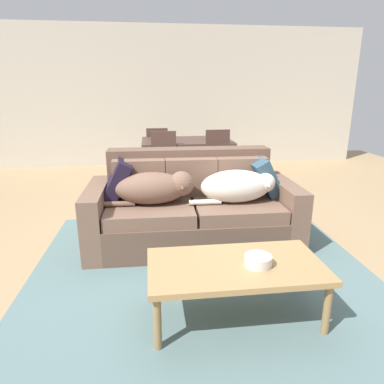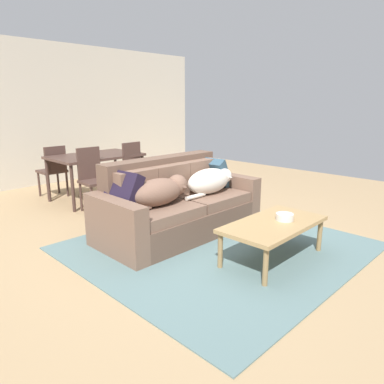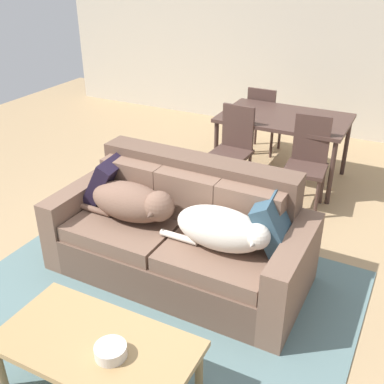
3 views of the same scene
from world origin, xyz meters
The scene contains 14 objects.
ground_plane centered at (0.00, 0.00, 0.00)m, with size 10.00×10.00×0.00m, color tan.
back_partition centered at (0.00, 4.00, 1.35)m, with size 8.00×0.12×2.70m, color beige.
area_rug centered at (0.03, -0.55, 0.01)m, with size 2.90×2.75×0.01m, color slate.
couch centered at (0.04, 0.12, 0.35)m, with size 2.07×0.97×0.92m.
dog_on_left_cushion centered at (-0.33, 0.00, 0.62)m, with size 0.87×0.38×0.31m.
dog_on_right_cushion centered at (0.46, -0.05, 0.62)m, with size 0.84×0.33×0.32m.
throw_pillow_by_left_arm centered at (-0.71, 0.18, 0.65)m, with size 0.13×0.43×0.43m, color black.
throw_pillow_by_right_arm centered at (0.78, 0.16, 0.64)m, with size 0.14×0.41×0.41m, color #2F4A5B.
coffee_table centered at (0.17, -1.18, 0.36)m, with size 1.17×0.61×0.41m.
bowl_on_coffee_table centered at (0.30, -1.22, 0.44)m, with size 0.18×0.18×0.07m, color silver.
dining_table centered at (0.22, 2.24, 0.68)m, with size 1.40×0.91×0.74m.
dining_chair_near_left centered at (-0.17, 1.69, 0.52)m, with size 0.42×0.42×0.94m.
dining_chair_near_right centered at (0.64, 1.70, 0.52)m, with size 0.43×0.43×0.95m.
dining_chair_far_left centered at (-0.23, 2.85, 0.49)m, with size 0.40×0.40×0.88m.
Camera 3 is at (1.53, -2.66, 2.39)m, focal length 43.27 mm.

